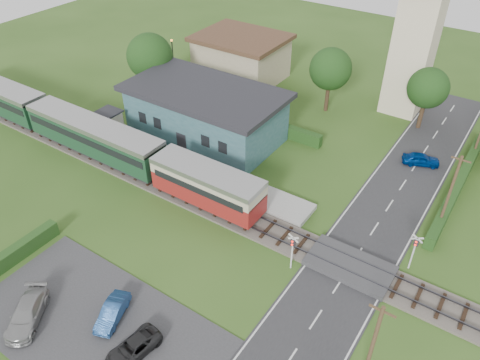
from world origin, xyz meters
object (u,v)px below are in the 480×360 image
Objects in this scene: train at (72,127)px; pedestrian_near at (217,170)px; house_west at (241,57)px; car_park_silver at (27,314)px; pedestrian_far at (122,134)px; station_building at (206,113)px; car_park_blue at (112,312)px; church_tower at (420,20)px; crossing_signal_far at (415,247)px; car_on_road at (421,159)px; crossing_signal_near at (292,247)px; car_park_dark at (133,348)px; equipment_hut at (110,122)px.

pedestrian_near is (15.46, 3.16, -0.97)m from train.
house_west is 2.47× the size of car_park_silver.
pedestrian_far reaches higher than car_park_silver.
station_building is 4.77× the size of car_park_blue.
church_tower is (15.00, 17.01, 7.53)m from station_building.
crossing_signal_far reaches higher than car_on_road.
church_tower is 26.39m from crossing_signal_far.
train is (-9.76, -8.99, -0.52)m from station_building.
car_park_dark is at bearing -111.43° from crossing_signal_near.
house_west is 35.26m from crossing_signal_far.
crossing_signal_near is at bearing -34.81° from station_building.
equipment_hut is 0.06× the size of train.
church_tower is at bearing 60.86° from car_park_blue.
car_on_road reaches higher than car_park_blue.
equipment_hut is 0.70× the size of car_park_dark.
car_park_dark is 2.41× the size of pedestrian_near.
car_on_road is at bearing -15.20° from house_west.
car_park_blue is 1.70× the size of pedestrian_far.
crossing_signal_near is at bearing 15.38° from car_park_silver.
equipment_hut is at bearing 178.54° from crossing_signal_far.
equipment_hut is 31.61m from crossing_signal_far.
train is (-1.76, -3.20, 0.43)m from equipment_hut.
pedestrian_near is 0.77× the size of pedestrian_far.
car_park_dark is (16.86, -36.96, -2.21)m from house_west.
car_park_dark is (7.44, 2.06, -0.13)m from car_park_silver.
train reaches higher than car_on_road.
train is 2.45× the size of church_tower.
crossing_signal_near reaches higher than pedestrian_far.
crossing_signal_far is at bearing 10.56° from car_park_silver.
train reaches higher than car_park_silver.
equipment_hut is 0.76× the size of car_park_blue.
house_west reaches higher than crossing_signal_far.
pedestrian_near is at bearing 109.12° from car_on_road.
pedestrian_near is (13.70, -0.04, -0.54)m from equipment_hut.
house_west is at bearing 70.29° from car_park_silver.
station_building is 8.69m from pedestrian_far.
equipment_hut is 0.74× the size of car_on_road.
train is 26.27m from crossing_signal_near.
house_west is 33.22m from crossing_signal_near.
house_west is at bearing 144.23° from crossing_signal_far.
house_west reaches higher than pedestrian_near.
crossing_signal_far is (31.60, -0.81, 0.39)m from equipment_hut.
train is 28.62× the size of pedestrian_near.
car_park_silver is (14.19, -16.02, -1.46)m from train.
station_building is 0.37× the size of train.
crossing_signal_far is 0.75× the size of car_park_silver.
house_west is (4.76, 23.00, 0.61)m from train.
station_building is 25.93m from car_park_dark.
station_building is at bearing 86.83° from car_on_road.
pedestrian_near reaches higher than car_on_road.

